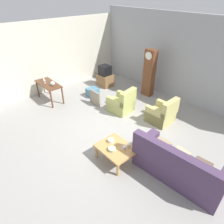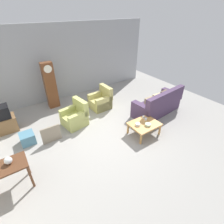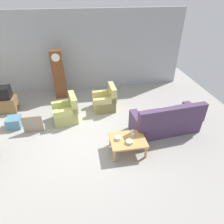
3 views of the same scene
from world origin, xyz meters
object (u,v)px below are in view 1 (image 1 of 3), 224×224
framed_picture_leaning (95,98)px  wine_glass_mid (43,78)px  armchair_olive_near (122,104)px  coffee_table_wood (116,149)px  wine_glass_tall (43,77)px  grandfather_clock (149,73)px  tv_crt (105,70)px  cup_blue_rimmed (124,147)px  console_table_dark (49,86)px  bowl_white_stacked (111,141)px  armchair_olive_far (162,114)px  wine_glass_short (45,80)px  bowl_shallow_green (112,149)px  storage_box_blue (93,92)px  tv_stand_cabinet (105,80)px  cup_white_porcelain (128,145)px  glass_dome_cloche (53,83)px  couch_floral (177,167)px

framed_picture_leaning → wine_glass_mid: bearing=-146.9°
armchair_olive_near → coffee_table_wood: armchair_olive_near is taller
wine_glass_tall → grandfather_clock: bearing=50.4°
tv_crt → cup_blue_rimmed: 4.81m
console_table_dark → bowl_white_stacked: bearing=-2.8°
bowl_white_stacked → grandfather_clock: bearing=115.3°
armchair_olive_far → wine_glass_short: bearing=-151.5°
armchair_olive_near → coffee_table_wood: bearing=-47.3°
wine_glass_tall → wine_glass_mid: wine_glass_mid is taller
bowl_shallow_green → storage_box_blue: bearing=150.8°
armchair_olive_far → wine_glass_mid: (-4.21, -2.14, 0.57)m
tv_stand_cabinet → storage_box_blue: (0.46, -1.07, -0.10)m
tv_crt → framed_picture_leaning: bearing=-52.1°
grandfather_clock → cup_white_porcelain: size_ratio=21.64×
storage_box_blue → console_table_dark: bearing=-119.1°
armchair_olive_far → wine_glass_short: 4.59m
console_table_dark → cup_white_porcelain: (4.38, 0.02, -0.17)m
storage_box_blue → coffee_table_wood: bearing=-27.3°
storage_box_blue → wine_glass_short: (-0.93, -1.58, 0.69)m
tv_stand_cabinet → framed_picture_leaning: (1.12, -1.44, 0.01)m
coffee_table_wood → wine_glass_tall: size_ratio=5.63×
coffee_table_wood → grandfather_clock: bearing=118.3°
wine_glass_short → tv_crt: bearing=80.0°
framed_picture_leaning → bowl_shallow_green: size_ratio=3.04×
cup_white_porcelain → bowl_shallow_green: size_ratio=0.45×
cup_blue_rimmed → bowl_shallow_green: cup_blue_rimmed is taller
console_table_dark → glass_dome_cloche: (0.30, 0.05, 0.19)m
tv_stand_cabinet → bowl_white_stacked: 4.51m
cup_white_porcelain → wine_glass_mid: size_ratio=0.44×
couch_floral → wine_glass_tall: (-6.03, -0.41, 0.50)m
storage_box_blue → bowl_shallow_green: bowl_shallow_green is taller
storage_box_blue → cup_white_porcelain: size_ratio=4.93×
grandfather_clock → wine_glass_short: bearing=-124.8°
wine_glass_mid → tv_stand_cabinet: bearing=75.6°
armchair_olive_near → wine_glass_tall: armchair_olive_near is taller
storage_box_blue → wine_glass_short: 1.96m
storage_box_blue → bowl_white_stacked: 3.54m
grandfather_clock → tv_stand_cabinet: (-1.90, -0.76, -0.70)m
storage_box_blue → grandfather_clock: bearing=51.9°
grandfather_clock → coffee_table_wood: bearing=-61.7°
storage_box_blue → cup_blue_rimmed: bearing=-24.5°
framed_picture_leaning → glass_dome_cloche: size_ratio=3.52×
coffee_table_wood → wine_glass_short: 4.32m
console_table_dark → tv_crt: tv_crt is taller
bowl_shallow_green → console_table_dark: bearing=174.8°
armchair_olive_near → wine_glass_mid: bearing=-150.0°
couch_floral → coffee_table_wood: size_ratio=2.26×
armchair_olive_near → framed_picture_leaning: bearing=-155.9°
bowl_white_stacked → wine_glass_short: bearing=178.4°
coffee_table_wood → bowl_shallow_green: bowl_shallow_green is taller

